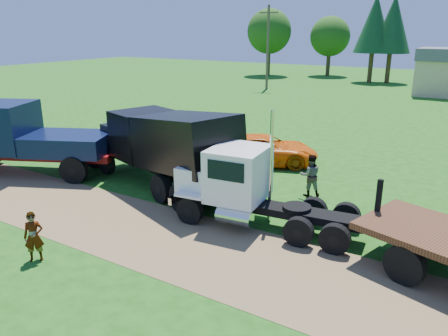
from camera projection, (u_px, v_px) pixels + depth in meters
The scene contains 8 objects.
ground at pixel (176, 241), 14.18m from camera, with size 140.00×140.00×0.00m, color #1C4D10.
dirt_track at pixel (176, 241), 14.18m from camera, with size 120.00×4.20×0.01m, color olive.
white_semi_tractor at pixel (240, 185), 15.22m from camera, with size 6.76×2.84×4.01m.
black_dump_truck at pixel (165, 143), 18.35m from camera, with size 8.43×4.77×3.59m.
navy_truck at pixel (22, 138), 20.41m from camera, with size 7.71×5.42×3.32m.
orange_pickup at pixel (265, 150), 22.07m from camera, with size 2.42×5.24×1.46m, color orange.
spectator_a at pixel (34, 237), 12.78m from camera, with size 0.56×0.37×1.53m, color #999999.
spectator_b at pixel (310, 175), 17.75m from camera, with size 0.85×0.66×1.76m, color #999999.
Camera 1 is at (8.01, -10.08, 6.59)m, focal length 35.00 mm.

